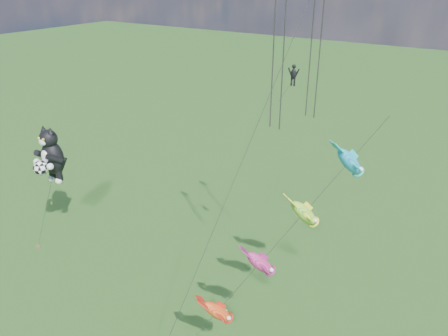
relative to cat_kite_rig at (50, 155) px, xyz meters
The scene contains 4 objects.
ground 12.18m from the cat_kite_rig, 62.20° to the right, with size 300.00×300.00×0.00m, color #133A0E.
cat_kite_rig is the anchor object (origin of this frame).
fish_windsock_rig 24.95m from the cat_kite_rig, ahead, with size 9.83×12.72×17.14m.
parafoil_rig 25.67m from the cat_kite_rig, ahead, with size 3.97×17.34×25.82m.
Camera 1 is at (31.03, -15.97, 25.56)m, focal length 35.00 mm.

